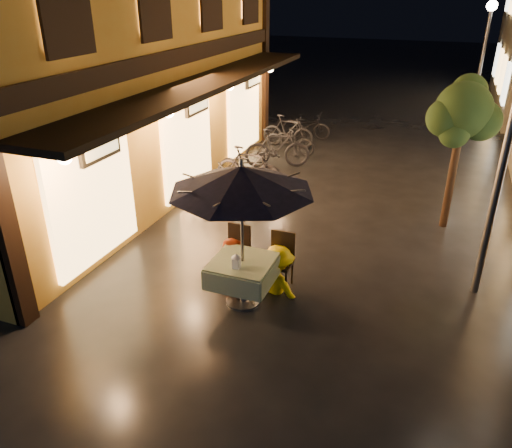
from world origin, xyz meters
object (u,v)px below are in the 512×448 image
at_px(patio_umbrella, 241,179).
at_px(streetlamp_near, 512,121).
at_px(table_lantern, 236,260).
at_px(person_orange, 229,240).
at_px(cafe_table, 243,271).
at_px(person_yellow, 278,248).
at_px(bicycle_0, 218,190).

bearing_deg(patio_umbrella, streetlamp_near, 25.48).
bearing_deg(table_lantern, patio_umbrella, 90.00).
bearing_deg(patio_umbrella, person_orange, 130.37).
distance_m(cafe_table, table_lantern, 0.41).
xyz_separation_m(person_orange, person_yellow, (0.85, 0.03, -0.01)).
xyz_separation_m(patio_umbrella, person_yellow, (0.40, 0.57, -1.36)).
bearing_deg(cafe_table, table_lantern, -90.00).
height_order(cafe_table, person_orange, person_orange).
bearing_deg(streetlamp_near, cafe_table, -154.52).
distance_m(cafe_table, bicycle_0, 3.79).
bearing_deg(table_lantern, streetlamp_near, 28.53).
bearing_deg(cafe_table, patio_umbrella, 0.00).
xyz_separation_m(patio_umbrella, table_lantern, (0.00, -0.24, -1.23)).
distance_m(streetlamp_near, person_yellow, 3.97).
distance_m(streetlamp_near, cafe_table, 4.57).
xyz_separation_m(cafe_table, person_orange, (-0.46, 0.54, 0.21)).
relative_size(table_lantern, bicycle_0, 0.14).
height_order(person_orange, bicycle_0, person_orange).
bearing_deg(cafe_table, person_orange, 130.37).
bearing_deg(person_yellow, patio_umbrella, 73.10).
bearing_deg(table_lantern, person_orange, 120.48).
relative_size(streetlamp_near, table_lantern, 16.92).
relative_size(table_lantern, person_orange, 0.16).
height_order(cafe_table, table_lantern, table_lantern).
distance_m(patio_umbrella, table_lantern, 1.25).
relative_size(cafe_table, patio_umbrella, 0.40).
height_order(streetlamp_near, cafe_table, streetlamp_near).
height_order(streetlamp_near, bicycle_0, streetlamp_near).
bearing_deg(person_orange, streetlamp_near, -166.97).
xyz_separation_m(table_lantern, bicycle_0, (-1.94, 3.50, -0.44)).
distance_m(person_orange, bicycle_0, 3.11).
relative_size(patio_umbrella, bicycle_0, 1.36).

